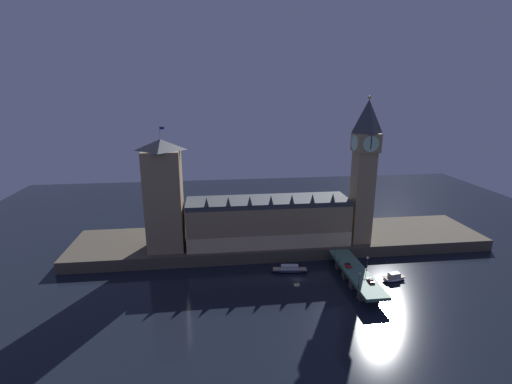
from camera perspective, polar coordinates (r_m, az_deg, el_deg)
ground_plane at (r=172.61m, az=6.34°, el=-13.29°), size 400.00×400.00×0.00m
embankment at (r=205.71m, az=3.87°, el=-7.43°), size 220.00×42.00×5.95m
parliament_hall at (r=191.95m, az=1.83°, el=-4.44°), size 82.56×21.96×27.84m
clock_tower at (r=192.93m, az=16.28°, el=3.58°), size 11.85×11.96×74.13m
victoria_tower at (r=185.42m, az=-13.98°, el=-0.48°), size 17.61×17.61×60.62m
bridge at (r=173.98m, az=15.12°, el=-12.14°), size 10.07×46.00×5.56m
car_northbound_lead at (r=175.59m, az=13.98°, el=-10.86°), size 2.06×3.92×1.52m
car_southbound_lead at (r=165.38m, az=17.25°, el=-12.87°), size 2.11×4.21×1.33m
pedestrian_near_rail at (r=160.18m, az=15.50°, el=-13.58°), size 0.38×0.38×1.73m
pedestrian_far_rail at (r=179.35m, az=12.69°, el=-10.11°), size 0.38×0.38×1.80m
street_lamp_near at (r=157.41m, az=15.63°, el=-12.69°), size 1.34×0.60×7.03m
street_lamp_mid at (r=173.21m, az=16.76°, el=-10.23°), size 1.34×0.60×6.44m
street_lamp_far at (r=182.16m, az=12.10°, el=-8.55°), size 1.34×0.60×6.67m
boat_upstream at (r=178.22m, az=5.19°, el=-11.80°), size 18.08×6.23×3.62m
boat_downstream at (r=181.65m, az=20.46°, el=-12.23°), size 11.80×6.53×3.61m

